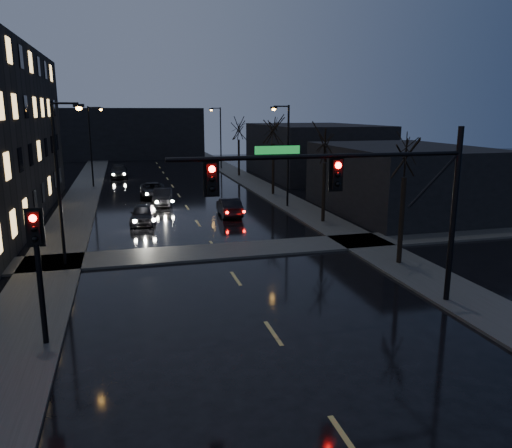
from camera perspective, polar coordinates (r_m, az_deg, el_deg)
sidewalk_left at (r=43.21m, az=-19.65°, el=2.06°), size 3.00×140.00×0.12m
sidewalk_right at (r=45.02m, az=2.44°, el=3.21°), size 3.00×140.00×0.12m
sidewalk_cross at (r=27.35m, az=-4.38°, el=-3.14°), size 40.00×3.00×0.12m
commercial_right_near at (r=39.34m, az=16.27°, el=4.91°), size 10.00×14.00×5.00m
commercial_right_far at (r=59.65m, az=6.62°, el=8.34°), size 12.00×18.00×6.00m
far_block at (r=85.47m, az=-13.89°, el=10.05°), size 22.00×10.00×8.00m
signal_mast at (r=18.67m, az=12.62°, el=4.22°), size 11.11×0.41×7.00m
signal_pole_left at (r=17.23m, az=-23.68°, el=-3.59°), size 0.35×0.41×4.53m
tree_near at (r=25.11m, az=16.86°, el=9.21°), size 3.52×3.52×8.08m
tree_mid_a at (r=34.05m, az=7.93°, el=9.77°), size 3.30×3.30×7.58m
tree_mid_b at (r=45.33m, az=2.02°, el=11.60°), size 3.74×3.74×8.59m
tree_far at (r=58.88m, az=-2.00°, el=11.34°), size 3.43×3.43×7.88m
streetlight_l_near at (r=25.70m, az=-21.30°, el=5.72°), size 1.53×0.28×8.00m
streetlight_l_far at (r=52.54m, az=-18.19°, el=9.14°), size 1.53×0.28×8.00m
streetlight_r_mid at (r=39.44m, az=3.39°, el=8.74°), size 1.53×0.28×8.00m
streetlight_r_far at (r=66.58m, az=-4.25°, el=10.37°), size 1.53×0.28×8.00m
oncoming_car_a at (r=35.06m, az=-12.80°, el=1.15°), size 2.06×4.08×1.33m
oncoming_car_b at (r=41.64m, az=-10.64°, el=3.06°), size 1.95×4.20×1.33m
oncoming_car_c at (r=45.60m, az=-11.75°, el=3.83°), size 2.35×4.77×1.30m
oncoming_car_d at (r=60.18m, az=-15.39°, el=5.81°), size 1.98×4.84×1.40m
lead_car at (r=36.73m, az=-3.08°, el=1.98°), size 1.59×4.12×1.34m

